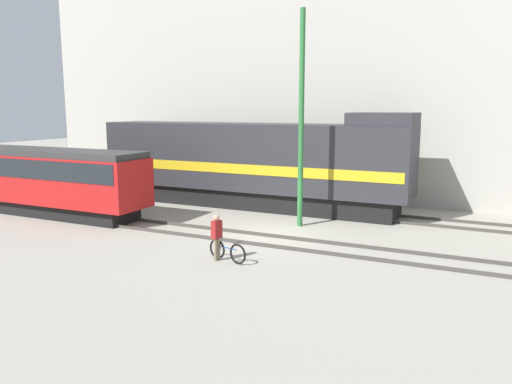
% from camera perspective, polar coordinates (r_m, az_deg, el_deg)
% --- Properties ---
extents(ground_plane, '(120.00, 120.00, 0.00)m').
position_cam_1_polar(ground_plane, '(21.19, 1.81, -4.89)').
color(ground_plane, '#9E998C').
extents(track_near, '(60.00, 1.50, 0.14)m').
position_cam_1_polar(track_near, '(20.19, 0.53, -5.42)').
color(track_near, '#47423D').
rests_on(track_near, ground).
extents(track_far, '(60.00, 1.51, 0.14)m').
position_cam_1_polar(track_far, '(25.84, 6.44, -2.13)').
color(track_far, '#47423D').
rests_on(track_far, ground).
extents(building_backdrop, '(40.90, 6.00, 13.48)m').
position_cam_1_polar(building_backdrop, '(31.56, 10.66, 12.06)').
color(building_backdrop, '#B7B2A8').
rests_on(building_backdrop, ground).
extents(freight_locomotive, '(17.07, 3.04, 5.08)m').
position_cam_1_polar(freight_locomotive, '(26.79, -0.44, 3.32)').
color(freight_locomotive, black).
rests_on(freight_locomotive, ground).
extents(streetcar, '(10.35, 2.54, 3.29)m').
position_cam_1_polar(streetcar, '(26.61, -22.16, 1.51)').
color(streetcar, black).
rests_on(streetcar, ground).
extents(bicycle, '(1.66, 0.57, 0.78)m').
position_cam_1_polar(bicycle, '(17.54, -3.30, -6.78)').
color(bicycle, black).
rests_on(bicycle, ground).
extents(person, '(0.30, 0.40, 1.65)m').
position_cam_1_polar(person, '(17.51, -4.51, -4.67)').
color(person, '#8C7A5B').
rests_on(person, ground).
extents(utility_pole_left, '(0.24, 0.24, 9.49)m').
position_cam_1_polar(utility_pole_left, '(22.20, 5.19, 8.13)').
color(utility_pole_left, '#2D7238').
rests_on(utility_pole_left, ground).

